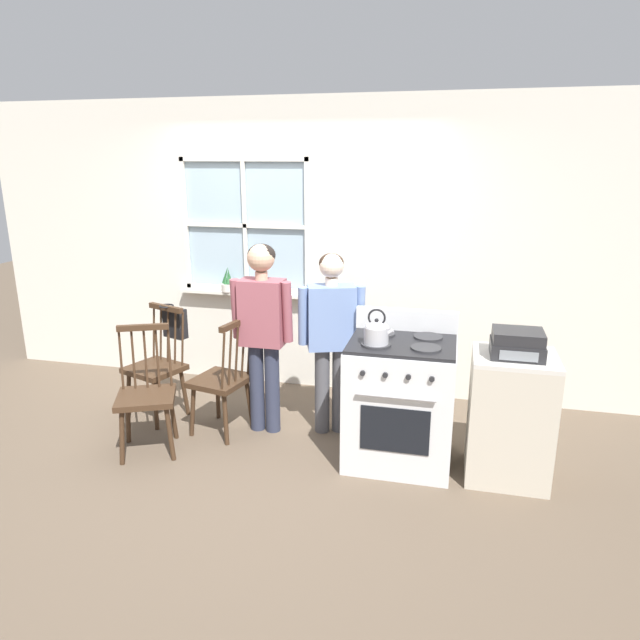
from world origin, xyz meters
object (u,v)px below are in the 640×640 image
chair_near_wall (222,381)px  person_teen_center (331,329)px  stereo (517,344)px  chair_center_cluster (146,396)px  potted_plant (228,283)px  kettle (376,332)px  handbag (175,322)px  chair_by_window (157,368)px  stove (400,401)px  person_elderly_left (263,321)px  side_counter (510,417)px

chair_near_wall → person_teen_center: bearing=117.1°
stereo → chair_center_cluster: bearing=-175.1°
potted_plant → chair_center_cluster: bearing=-92.8°
person_teen_center → stereo: (1.35, -0.41, 0.11)m
kettle → handbag: bearing=161.5°
chair_near_wall → potted_plant: potted_plant is taller
potted_plant → stereo: potted_plant is taller
chair_center_cluster → stereo: 2.70m
person_teen_center → stereo: person_teen_center is taller
potted_plant → chair_by_window: bearing=-108.0°
chair_by_window → kettle: bearing=8.6°
stove → person_teen_center: bearing=150.0°
chair_center_cluster → person_elderly_left: (0.76, 0.53, 0.49)m
stereo → stove: bearing=174.7°
chair_by_window → potted_plant: 1.11m
person_teen_center → stove: 0.79m
side_counter → person_teen_center: bearing=163.9°
chair_near_wall → chair_by_window: bearing=-89.6°
stove → handbag: size_ratio=3.53×
kettle → person_elderly_left: bearing=159.1°
chair_center_cluster → kettle: size_ratio=3.90×
potted_plant → stove: bearing=-33.2°
chair_by_window → stereo: (2.86, -0.34, 0.54)m
chair_center_cluster → kettle: 1.81m
kettle → potted_plant: (-1.63, 1.31, -0.02)m
chair_by_window → person_teen_center: bearing=23.1°
chair_by_window → stove: size_ratio=0.89×
stove → chair_by_window: bearing=172.8°
chair_center_cluster → stove: 1.90m
chair_near_wall → chair_center_cluster: size_ratio=1.00×
chair_by_window → person_elderly_left: person_elderly_left is taller
stove → chair_center_cluster: bearing=-171.0°
chair_by_window → handbag: (0.08, 0.22, 0.35)m
stove → stereo: 0.92m
potted_plant → handbag: (-0.22, -0.69, -0.21)m
stove → potted_plant: size_ratio=4.48×
stove → side_counter: 0.76m
stove → kettle: (-0.17, -0.13, 0.55)m
chair_by_window → person_teen_center: person_teen_center is taller
person_teen_center → chair_center_cluster: bearing=-172.5°
person_teen_center → potted_plant: size_ratio=6.08×
person_elderly_left → person_teen_center: (0.53, 0.11, -0.06)m
chair_near_wall → person_elderly_left: 0.60m
side_counter → stereo: size_ratio=2.65×
stove → handbag: bearing=166.5°
person_elderly_left → stove: 1.23m
person_elderly_left → stereo: person_elderly_left is taller
person_teen_center → side_counter: bearing=-35.1°
chair_by_window → stove: bearing=13.0°
chair_near_wall → side_counter: size_ratio=1.07×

